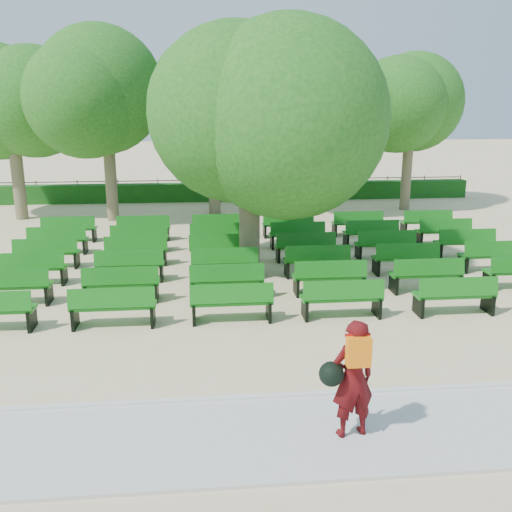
{
  "coord_description": "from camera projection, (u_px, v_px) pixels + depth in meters",
  "views": [
    {
      "loc": [
        -0.89,
        -14.84,
        4.87
      ],
      "look_at": [
        0.48,
        -1.0,
        1.1
      ],
      "focal_mm": 40.0,
      "sensor_mm": 36.0,
      "label": 1
    }
  ],
  "objects": [
    {
      "name": "paving",
      "position": [
        266.0,
        438.0,
        8.49
      ],
      "size": [
        30.0,
        2.2,
        0.06
      ],
      "primitive_type": "cube",
      "color": "beige",
      "rests_on": "ground"
    },
    {
      "name": "tree_among",
      "position": [
        249.0,
        105.0,
        15.62
      ],
      "size": [
        5.07,
        5.07,
        7.11
      ],
      "color": "brown",
      "rests_on": "ground"
    },
    {
      "name": "curb",
      "position": [
        258.0,
        398.0,
        9.59
      ],
      "size": [
        30.0,
        0.12,
        0.1
      ],
      "primitive_type": "cube",
      "color": "silver",
      "rests_on": "ground"
    },
    {
      "name": "tree_line",
      "position": [
        221.0,
        216.0,
        25.21
      ],
      "size": [
        21.8,
        6.8,
        7.04
      ],
      "primitive_type": null,
      "color": "#26671B",
      "rests_on": "ground"
    },
    {
      "name": "bench_array",
      "position": [
        266.0,
        266.0,
        17.16
      ],
      "size": [
        1.88,
        0.59,
        1.19
      ],
      "rotation": [
        0.0,
        0.0,
        -0.0
      ],
      "color": "#136D14",
      "rests_on": "ground"
    },
    {
      "name": "person",
      "position": [
        351.0,
        377.0,
        8.28
      ],
      "size": [
        0.89,
        0.57,
        1.82
      ],
      "rotation": [
        0.0,
        0.0,
        3.35
      ],
      "color": "#4A0A0C",
      "rests_on": "ground"
    },
    {
      "name": "hedge",
      "position": [
        217.0,
        192.0,
        28.94
      ],
      "size": [
        26.0,
        0.7,
        0.9
      ],
      "primitive_type": "cube",
      "color": "#165216",
      "rests_on": "ground"
    },
    {
      "name": "ground",
      "position": [
        235.0,
        286.0,
        15.61
      ],
      "size": [
        120.0,
        120.0,
        0.0
      ],
      "primitive_type": "plane",
      "color": "beige"
    },
    {
      "name": "fence",
      "position": [
        217.0,
        199.0,
        29.44
      ],
      "size": [
        26.0,
        0.1,
        1.02
      ],
      "primitive_type": null,
      "color": "black",
      "rests_on": "ground"
    }
  ]
}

